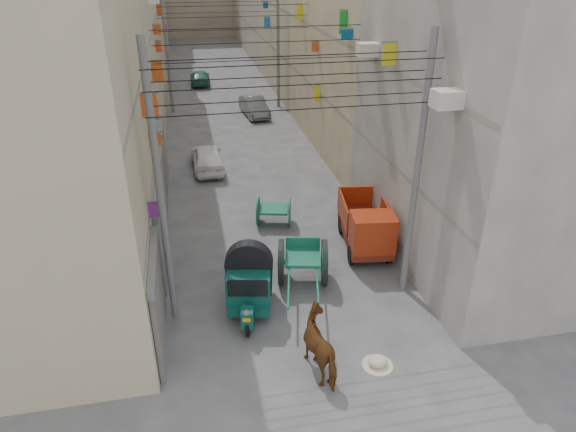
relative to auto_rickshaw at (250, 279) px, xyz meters
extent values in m
cube|color=gray|center=(-2.77, 2.04, 2.18)|extent=(0.25, 9.80, 0.18)
cube|color=gray|center=(-2.77, 2.04, 5.18)|extent=(0.25, 9.80, 0.18)
cube|color=#A8A090|center=(-6.65, 13.04, 4.98)|extent=(8.00, 12.00, 12.00)
cube|color=gray|center=(-2.77, 13.04, 2.18)|extent=(0.25, 11.76, 0.18)
cube|color=gray|center=(-2.77, 13.04, 5.18)|extent=(0.25, 11.76, 0.18)
cube|color=gray|center=(-2.77, 26.04, 2.18)|extent=(0.25, 13.72, 0.18)
cube|color=gray|center=(-2.77, 26.04, 5.18)|extent=(0.25, 13.72, 0.18)
cube|color=gray|center=(-2.77, 40.04, 2.18)|extent=(0.25, 13.72, 0.18)
cube|color=gray|center=(-2.77, 53.04, 2.18)|extent=(0.25, 11.76, 0.18)
cube|color=#A29E98|center=(9.35, 2.04, 5.48)|extent=(8.00, 10.00, 13.00)
cube|color=gray|center=(5.47, 2.04, 2.18)|extent=(0.25, 9.80, 0.18)
cube|color=gray|center=(5.47, 2.04, 5.18)|extent=(0.25, 9.80, 0.18)
cube|color=tan|center=(9.35, 13.04, 4.98)|extent=(8.00, 12.00, 12.00)
cube|color=gray|center=(5.47, 13.04, 2.18)|extent=(0.25, 11.76, 0.18)
cube|color=gray|center=(5.47, 13.04, 5.18)|extent=(0.25, 11.76, 0.18)
cube|color=gray|center=(5.47, 26.04, 2.18)|extent=(0.25, 13.72, 0.18)
cube|color=gray|center=(5.47, 26.04, 5.18)|extent=(0.25, 13.72, 0.18)
cube|color=gray|center=(5.47, 40.04, 2.18)|extent=(0.25, 13.72, 0.18)
cube|color=gray|center=(5.47, 53.04, 2.18)|extent=(0.25, 11.76, 0.18)
cube|color=#45454A|center=(-2.57, -1.16, 0.28)|extent=(0.12, 3.00, 2.60)
cube|color=#5D5D60|center=(-2.55, -1.16, 1.73)|extent=(0.18, 3.20, 0.25)
cube|color=#45454A|center=(-2.57, 2.54, 0.28)|extent=(0.12, 3.00, 2.60)
cube|color=#5D5D60|center=(-2.55, 2.54, 1.73)|extent=(0.18, 3.20, 0.25)
cube|color=#45454A|center=(-2.57, 6.24, 0.28)|extent=(0.12, 3.00, 2.60)
cube|color=#5D5D60|center=(-2.55, 6.24, 1.73)|extent=(0.18, 3.20, 0.25)
cube|color=#45454A|center=(-2.57, 10.04, 0.28)|extent=(0.12, 3.00, 2.60)
cube|color=#5D5D60|center=(-2.55, 10.04, 1.73)|extent=(0.18, 3.20, 0.25)
cube|color=#0B4D80|center=(5.16, 28.32, 4.96)|extent=(0.38, 0.08, 0.41)
cube|color=purple|center=(-2.51, 35.65, 2.60)|extent=(0.27, 0.08, 0.71)
cube|color=purple|center=(-2.43, 0.47, 2.33)|extent=(0.44, 0.08, 0.42)
cube|color=#BB4616|center=(-2.42, 9.84, 4.15)|extent=(0.45, 0.08, 0.84)
cube|color=#BB4616|center=(-2.46, 3.81, 3.22)|extent=(0.38, 0.08, 0.44)
cube|color=blue|center=(5.14, 27.58, 3.83)|extent=(0.43, 0.08, 0.72)
cube|color=gold|center=(-2.50, 32.12, 2.64)|extent=(0.31, 0.08, 0.44)
cube|color=#B64118|center=(5.18, 13.07, 4.39)|extent=(0.35, 0.08, 0.45)
cube|color=gold|center=(5.18, 16.69, 5.62)|extent=(0.34, 0.08, 0.79)
cube|color=blue|center=(-2.51, 6.07, 3.47)|extent=(0.28, 0.08, 0.52)
cube|color=#BB4616|center=(-2.51, 23.66, 5.24)|extent=(0.28, 0.08, 0.74)
cube|color=gold|center=(5.22, 12.56, 2.20)|extent=(0.26, 0.08, 0.80)
cube|color=purple|center=(5.18, 3.41, 5.67)|extent=(0.34, 0.08, 0.55)
cube|color=#B64118|center=(-2.41, 2.60, 4.65)|extent=(0.47, 0.08, 0.67)
cube|color=#B64118|center=(-2.45, 15.20, 5.11)|extent=(0.40, 0.08, 0.47)
cube|color=#B64118|center=(-2.49, 15.71, 4.22)|extent=(0.32, 0.08, 0.55)
cube|color=#0B4D80|center=(5.11, 7.79, 5.70)|extent=(0.47, 0.08, 0.35)
cube|color=#198C2E|center=(5.19, 8.62, 6.05)|extent=(0.32, 0.08, 0.89)
cube|color=gold|center=(5.13, 3.33, 5.70)|extent=(0.44, 0.08, 0.69)
cube|color=gold|center=(-2.71, 0.04, 1.98)|extent=(0.10, 3.20, 0.80)
cube|color=#B64118|center=(-2.71, 9.04, 1.98)|extent=(0.10, 3.20, 0.80)
cube|color=purple|center=(-2.71, 21.04, 1.98)|extent=(0.10, 3.20, 0.80)
cube|color=#B64118|center=(-2.71, 33.04, 1.98)|extent=(0.10, 3.20, 0.80)
cube|color=#BB4616|center=(5.41, 0.04, 1.98)|extent=(0.10, 3.20, 0.80)
cube|color=purple|center=(5.41, 9.04, 1.98)|extent=(0.10, 3.20, 0.80)
cube|color=purple|center=(5.41, 21.04, 1.98)|extent=(0.10, 3.20, 0.80)
cube|color=purple|center=(5.41, 33.04, 1.98)|extent=(0.10, 3.20, 0.80)
cube|color=beige|center=(5.00, -0.96, 5.38)|extent=(0.70, 0.55, 0.45)
cube|color=beige|center=(5.00, 5.04, 5.58)|extent=(0.70, 0.55, 0.45)
cylinder|color=#5D5D60|center=(-2.25, 0.04, 2.98)|extent=(0.20, 0.20, 8.00)
cylinder|color=#5D5D60|center=(4.95, 0.04, 2.98)|extent=(0.20, 0.20, 8.00)
cylinder|color=#5D5D60|center=(-2.25, 22.04, 2.98)|extent=(0.20, 0.20, 8.00)
cylinder|color=#5D5D60|center=(4.95, 22.04, 2.98)|extent=(0.20, 0.20, 8.00)
cylinder|color=black|center=(1.35, -0.46, 5.18)|extent=(7.40, 0.02, 0.02)
cylinder|color=black|center=(1.35, -0.46, 5.78)|extent=(7.40, 0.02, 0.02)
cylinder|color=black|center=(1.35, -0.46, 6.28)|extent=(7.40, 0.02, 0.02)
cylinder|color=black|center=(1.35, 0.54, 5.18)|extent=(7.40, 0.02, 0.02)
cylinder|color=black|center=(1.35, 0.54, 5.78)|extent=(7.40, 0.02, 0.02)
cylinder|color=black|center=(1.35, 0.54, 6.28)|extent=(7.40, 0.02, 0.02)
cylinder|color=black|center=(1.35, 6.04, 5.18)|extent=(7.40, 0.02, 0.02)
cylinder|color=black|center=(1.35, 6.04, 5.78)|extent=(7.40, 0.02, 0.02)
cylinder|color=black|center=(1.35, 6.04, 6.28)|extent=(7.40, 0.02, 0.02)
cylinder|color=black|center=(1.35, 14.04, 5.18)|extent=(7.40, 0.02, 0.02)
cylinder|color=black|center=(1.35, 14.04, 5.78)|extent=(7.40, 0.02, 0.02)
cylinder|color=black|center=(1.35, 14.04, 6.28)|extent=(7.40, 0.02, 0.02)
cylinder|color=black|center=(1.35, 22.04, 5.18)|extent=(7.40, 0.02, 0.02)
cylinder|color=black|center=(1.35, 22.04, 5.78)|extent=(7.40, 0.02, 0.02)
cylinder|color=black|center=(-0.24, -1.24, -0.75)|extent=(0.22, 0.56, 0.55)
cylinder|color=black|center=(-0.41, 0.69, -0.75)|extent=(0.22, 0.56, 0.55)
cylinder|color=black|center=(0.64, 0.48, -0.75)|extent=(0.22, 0.56, 0.55)
cube|color=#0B4037|center=(0.00, 0.01, -0.56)|extent=(1.56, 2.06, 0.27)
cube|color=#0B4037|center=(-0.23, -1.19, -0.44)|extent=(0.42, 0.50, 0.54)
cylinder|color=silver|center=(-0.28, -1.41, -0.10)|extent=(0.18, 0.08, 0.18)
cube|color=#CA960B|center=(-0.28, -1.43, -0.34)|extent=(0.22, 0.07, 0.12)
cube|color=#0B4037|center=(0.01, 0.06, 0.00)|extent=(1.57, 1.88, 0.93)
cube|color=black|center=(-0.15, -0.78, 0.25)|extent=(1.11, 0.28, 0.54)
cube|color=black|center=(-0.62, 0.18, 0.10)|extent=(0.27, 1.16, 0.64)
cube|color=black|center=(0.64, -0.07, 0.10)|extent=(0.27, 1.16, 0.64)
cube|color=silver|center=(-0.16, -0.80, -0.49)|extent=(1.21, 0.28, 0.06)
cylinder|color=black|center=(1.17, 1.17, -0.27)|extent=(0.48, 1.50, 1.50)
cylinder|color=#155C43|center=(1.17, 1.17, -0.27)|extent=(0.43, 1.18, 1.17)
cylinder|color=#5D5D60|center=(1.17, 1.17, -0.27)|extent=(0.27, 0.24, 0.19)
cylinder|color=black|center=(2.53, 0.87, -0.27)|extent=(0.48, 1.50, 1.50)
cylinder|color=#155C43|center=(2.53, 0.87, -0.27)|extent=(0.43, 1.18, 1.17)
cylinder|color=#5D5D60|center=(2.53, 0.87, -0.27)|extent=(0.27, 0.24, 0.19)
cylinder|color=#5D5D60|center=(1.85, 1.02, -0.27)|extent=(1.43, 0.40, 0.09)
cube|color=#155C43|center=(1.85, 1.02, -0.08)|extent=(1.35, 1.39, 0.11)
cube|color=#155C43|center=(1.97, 1.55, 0.15)|extent=(1.12, 0.33, 0.38)
cylinder|color=#155C43|center=(1.15, -0.19, -0.17)|extent=(0.60, 2.42, 0.08)
cylinder|color=#155C43|center=(1.98, -0.38, -0.17)|extent=(0.60, 2.42, 0.08)
cylinder|color=black|center=(3.76, 1.76, -0.69)|extent=(0.27, 0.68, 0.66)
cylinder|color=black|center=(4.05, 3.95, -0.69)|extent=(0.27, 0.68, 0.66)
cylinder|color=black|center=(5.05, 1.59, -0.69)|extent=(0.27, 0.68, 0.66)
cylinder|color=black|center=(5.34, 3.77, -0.69)|extent=(0.27, 0.68, 0.66)
cube|color=#5F1A0D|center=(4.55, 2.77, -0.47)|extent=(1.89, 3.47, 0.35)
cube|color=maroon|center=(4.40, 1.63, 0.23)|extent=(1.58, 1.24, 1.25)
cube|color=black|center=(4.33, 1.16, 0.33)|extent=(1.30, 0.24, 0.55)
cube|color=#5F1A0D|center=(4.63, 3.31, -0.20)|extent=(1.79, 2.39, 0.12)
cube|color=maroon|center=(3.90, 3.41, 0.23)|extent=(0.36, 2.19, 0.85)
cube|color=maroon|center=(5.35, 3.22, 0.23)|extent=(0.36, 2.19, 0.85)
cube|color=maroon|center=(4.77, 4.39, 0.23)|extent=(1.50, 0.26, 0.85)
cylinder|color=#155C43|center=(1.02, 5.26, -0.45)|extent=(0.33, 1.14, 1.16)
cylinder|color=#155C43|center=(2.23, 4.97, -0.45)|extent=(0.33, 1.14, 1.16)
cube|color=#155C43|center=(1.63, 5.12, -0.34)|extent=(1.31, 1.21, 0.09)
cylinder|color=#5D5D60|center=(1.63, 5.12, -0.45)|extent=(1.27, 0.37, 0.07)
ellipsoid|color=beige|center=(2.93, -3.10, -0.90)|extent=(0.51, 0.41, 0.25)
imported|color=brown|center=(1.50, -2.96, -0.24)|extent=(1.26, 2.01, 1.57)
imported|color=white|center=(-0.58, 11.45, -0.40)|extent=(1.61, 3.73, 1.25)
imported|color=#525755|center=(2.99, 20.19, -0.42)|extent=(1.69, 3.81, 1.22)
imported|color=#1F5A4E|center=(-0.05, 29.77, -0.49)|extent=(1.63, 3.75, 1.08)
camera|label=1|loc=(-1.38, -12.57, 8.67)|focal=32.00mm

